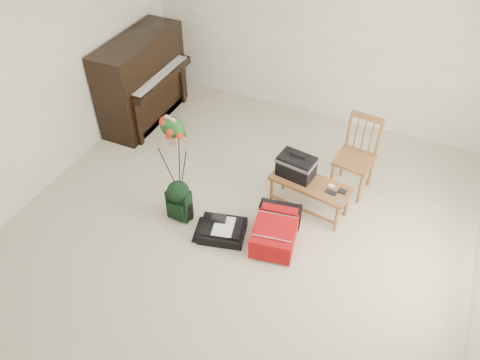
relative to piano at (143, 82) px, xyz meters
The scene contains 11 objects.
floor 2.77m from the piano, 36.20° to the right, with size 5.00×5.50×0.01m, color beige.
ceiling 3.31m from the piano, 36.20° to the right, with size 5.00×5.50×0.01m, color white.
wall_back 2.55m from the piano, 27.74° to the left, with size 5.00×0.04×2.50m, color white.
wall_left 1.76m from the piano, 101.09° to the right, with size 0.04×5.50×2.50m, color white.
piano is the anchor object (origin of this frame).
bench 2.78m from the piano, 17.43° to the right, with size 0.97×0.51×0.72m.
dining_chair 3.17m from the piano, ahead, with size 0.48×0.48×0.99m.
red_suitcase 3.02m from the piano, 28.47° to the right, with size 0.56×0.75×0.29m.
black_duffel 2.68m from the piano, 38.60° to the right, with size 0.59×0.51×0.21m.
green_backpack 2.20m from the piano, 47.06° to the right, with size 0.27×0.26×0.53m.
flower_stand 1.81m from the piano, 44.59° to the right, with size 0.45×0.45×1.18m.
Camera 1 is at (1.52, -3.17, 3.99)m, focal length 35.00 mm.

